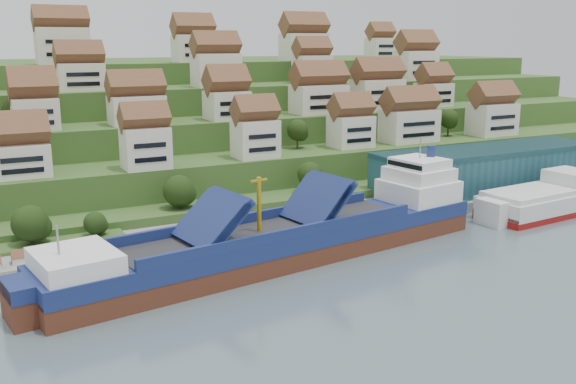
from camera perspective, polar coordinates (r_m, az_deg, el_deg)
ground at (r=118.78m, az=4.87°, el=-4.93°), size 300.00×300.00×0.00m
quay at (r=141.19m, az=8.52°, el=-1.62°), size 180.00×14.00×2.20m
hillside at (r=209.49m, az=-10.38°, el=5.81°), size 260.00×128.00×31.00m
hillside_village at (r=168.31m, az=-5.65°, el=8.90°), size 162.45×62.79×29.55m
hillside_trees at (r=144.47m, az=-9.27°, el=4.28°), size 136.69×62.70×30.63m
warehouse at (r=161.74m, az=17.43°, el=2.03°), size 60.00×15.00×10.00m
flagpole at (r=134.82m, az=9.19°, el=0.18°), size 1.28×0.16×8.00m
cargo_ship at (r=111.44m, az=0.27°, el=-4.25°), size 83.38×24.75×18.33m
second_ship at (r=152.24m, az=22.12°, el=-0.69°), size 33.65×14.75×9.51m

